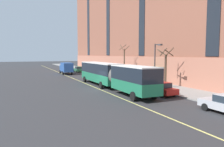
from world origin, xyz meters
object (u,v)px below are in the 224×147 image
object	(u,v)px
parked_car_red_1	(160,88)
street_lamp	(156,61)
city_bus	(111,74)
parked_car_champagne_4	(124,80)
street_tree_far_uptown	(124,61)
parked_car_navy_0	(100,75)
street_tree_mid_block	(166,67)
parked_car_darkgray_5	(91,72)
parked_car_green_6	(78,69)
fire_hydrant	(112,76)
box_truck	(66,68)

from	to	relation	value
parked_car_red_1	street_lamp	size ratio (longest dim) A/B	0.79
city_bus	parked_car_champagne_4	xyz separation A→B (m)	(3.32, 2.26, -1.27)
parked_car_champagne_4	street_tree_far_uptown	world-z (taller)	street_tree_far_uptown
parked_car_navy_0	street_tree_mid_block	bearing A→B (deg)	-76.42
city_bus	street_tree_far_uptown	size ratio (longest dim) A/B	3.12
parked_car_darkgray_5	street_tree_mid_block	distance (m)	22.75
parked_car_champagne_4	parked_car_darkgray_5	world-z (taller)	same
parked_car_green_6	parked_car_navy_0	bearing A→B (deg)	-90.36
street_tree_mid_block	parked_car_red_1	bearing A→B (deg)	-134.39
parked_car_red_1	fire_hydrant	world-z (taller)	parked_car_red_1
parked_car_navy_0	street_lamp	distance (m)	16.49
parked_car_red_1	fire_hydrant	bearing A→B (deg)	84.63
parked_car_navy_0	parked_car_red_1	xyz separation A→B (m)	(0.10, -19.51, 0.00)
parked_car_navy_0	street_lamp	xyz separation A→B (m)	(1.90, -16.08, 3.15)
parked_car_darkgray_5	fire_hydrant	xyz separation A→B (m)	(1.63, -8.03, -0.29)
city_bus	parked_car_darkgray_5	xyz separation A→B (m)	(3.46, 19.30, -1.27)
parked_car_red_1	parked_car_champagne_4	xyz separation A→B (m)	(-0.07, 9.09, -0.00)
parked_car_navy_0	parked_car_darkgray_5	size ratio (longest dim) A/B	1.00
parked_car_champagne_4	parked_car_navy_0	bearing A→B (deg)	90.12
city_bus	fire_hydrant	size ratio (longest dim) A/B	28.56
box_truck	street_lamp	xyz separation A→B (m)	(6.06, -28.52, 2.31)
parked_car_darkgray_5	parked_car_green_6	size ratio (longest dim) A/B	1.05
parked_car_red_1	street_tree_far_uptown	world-z (taller)	street_tree_far_uptown
parked_car_green_6	parked_car_champagne_4	bearing A→B (deg)	-90.18
street_tree_far_uptown	street_lamp	size ratio (longest dim) A/B	1.09
parked_car_green_6	box_truck	distance (m)	6.31
street_tree_mid_block	parked_car_navy_0	bearing A→B (deg)	103.58
parked_car_navy_0	street_tree_far_uptown	distance (m)	5.50
parked_car_red_1	parked_car_champagne_4	bearing A→B (deg)	90.46
parked_car_green_6	street_lamp	bearing A→B (deg)	-86.90
parked_car_champagne_4	street_tree_far_uptown	bearing A→B (deg)	63.19
parked_car_navy_0	parked_car_green_6	size ratio (longest dim) A/B	1.05
parked_car_green_6	fire_hydrant	distance (m)	18.50
street_tree_far_uptown	street_lamp	xyz separation A→B (m)	(-1.92, -13.16, 0.47)
city_bus	fire_hydrant	world-z (taller)	city_bus
parked_car_champagne_4	parked_car_green_6	xyz separation A→B (m)	(0.08, 27.43, 0.00)
parked_car_red_1	parked_car_navy_0	bearing A→B (deg)	90.28
parked_car_champagne_4	street_tree_mid_block	bearing A→B (deg)	-54.57
parked_car_darkgray_5	street_tree_far_uptown	size ratio (longest dim) A/B	0.67
parked_car_red_1	parked_car_green_6	distance (m)	36.52
parked_car_red_1	parked_car_darkgray_5	xyz separation A→B (m)	(0.07, 26.13, -0.00)
parked_car_green_6	street_tree_mid_block	size ratio (longest dim) A/B	0.75
parked_car_darkgray_5	fire_hydrant	size ratio (longest dim) A/B	6.14
parked_car_navy_0	box_truck	xyz separation A→B (m)	(-4.17, 12.45, 0.84)
street_tree_mid_block	box_truck	bearing A→B (deg)	105.79
city_bus	box_truck	xyz separation A→B (m)	(-0.87, 25.13, -0.43)
fire_hydrant	city_bus	bearing A→B (deg)	-114.32
parked_car_darkgray_5	parked_car_champagne_4	bearing A→B (deg)	-90.47
box_truck	parked_car_darkgray_5	bearing A→B (deg)	-53.40
parked_car_champagne_4	box_truck	size ratio (longest dim) A/B	0.58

